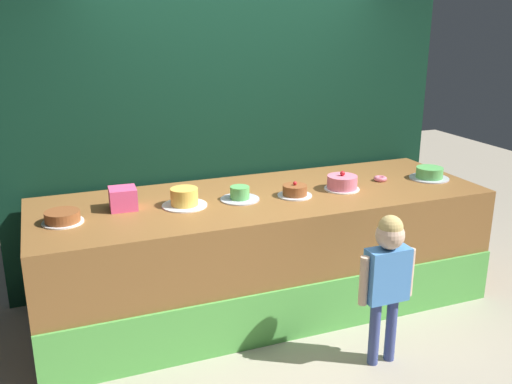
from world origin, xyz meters
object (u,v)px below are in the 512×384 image
(child_figure, at_px, (387,270))
(cake_far_left, at_px, (62,217))
(cake_right, at_px, (342,183))
(cake_far_right, at_px, (429,174))
(cake_center_left, at_px, (240,195))
(cake_center_right, at_px, (295,191))
(donut, at_px, (380,179))
(cake_left, at_px, (184,198))
(pink_box, at_px, (123,198))

(child_figure, relative_size, cake_far_left, 3.85)
(cake_right, distance_m, cake_far_right, 0.84)
(cake_center_left, bearing_deg, child_figure, -57.50)
(child_figure, bearing_deg, cake_far_left, 152.84)
(cake_center_right, bearing_deg, donut, 7.83)
(cake_far_right, bearing_deg, child_figure, -137.33)
(cake_center_left, bearing_deg, cake_left, 178.35)
(pink_box, bearing_deg, cake_center_left, -7.41)
(cake_left, bearing_deg, cake_far_right, -1.61)
(cake_left, bearing_deg, cake_center_left, -1.65)
(child_figure, height_order, cake_far_left, child_figure)
(cake_left, height_order, cake_center_left, cake_left)
(donut, bearing_deg, cake_center_right, -172.17)
(child_figure, bearing_deg, pink_box, 143.03)
(donut, relative_size, cake_far_left, 0.40)
(pink_box, relative_size, cake_center_left, 0.64)
(child_figure, bearing_deg, cake_center_left, 122.50)
(cake_right, xyz_separation_m, cake_far_right, (0.84, 0.00, -0.01))
(cake_center_right, bearing_deg, pink_box, 171.98)
(cake_left, bearing_deg, cake_right, -2.81)
(cake_center_left, height_order, cake_right, cake_right)
(child_figure, height_order, donut, child_figure)
(donut, distance_m, cake_center_left, 1.26)
(cake_right, bearing_deg, cake_center_right, -177.48)
(cake_far_left, bearing_deg, cake_right, -0.53)
(child_figure, height_order, cake_center_right, child_figure)
(cake_left, bearing_deg, cake_center_right, -5.47)
(cake_left, xyz_separation_m, cake_right, (1.26, -0.06, -0.00))
(cake_far_left, xyz_separation_m, cake_far_right, (2.93, -0.02, 0.01))
(cake_far_left, xyz_separation_m, cake_right, (2.09, -0.02, 0.02))
(cake_center_right, xyz_separation_m, cake_far_right, (1.26, 0.02, 0.00))
(pink_box, distance_m, cake_far_right, 2.52)
(donut, distance_m, cake_left, 1.68)
(cake_center_right, bearing_deg, cake_center_left, 170.76)
(pink_box, height_order, cake_far_right, pink_box)
(pink_box, height_order, cake_center_right, pink_box)
(cake_far_left, relative_size, cake_center_left, 0.93)
(child_figure, distance_m, cake_center_right, 1.00)
(cake_center_left, relative_size, cake_right, 1.06)
(donut, relative_size, cake_center_left, 0.37)
(cake_center_left, bearing_deg, cake_right, -3.39)
(cake_far_left, height_order, cake_right, cake_right)
(pink_box, xyz_separation_m, donut, (2.09, -0.06, -0.06))
(cake_center_left, xyz_separation_m, cake_far_right, (1.68, -0.05, 0.00))
(child_figure, distance_m, donut, 1.25)
(child_figure, height_order, cake_left, cake_left)
(cake_center_right, bearing_deg, cake_right, 2.52)
(pink_box, bearing_deg, donut, -1.69)
(cake_far_left, height_order, cake_center_right, cake_center_right)
(cake_center_left, relative_size, cake_center_right, 1.11)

